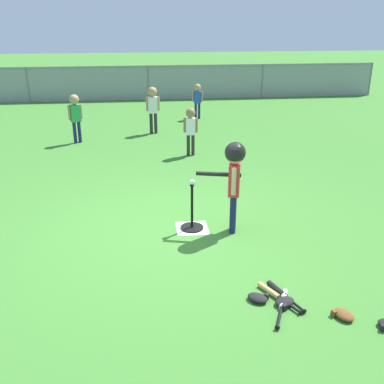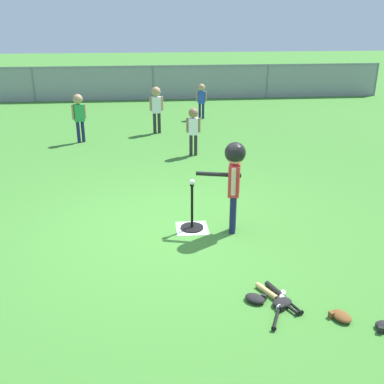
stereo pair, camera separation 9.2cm
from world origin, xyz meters
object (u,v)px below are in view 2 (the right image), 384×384
at_px(spare_bat_wood, 271,294).
at_px(fielder_near_right, 193,125).
at_px(batting_tee, 192,222).
at_px(fielder_deep_right, 156,104).
at_px(baseball_on_tee, 192,182).
at_px(fielder_deep_left, 202,96).
at_px(spare_bat_silver, 280,304).
at_px(glove_tossed_aside, 282,303).
at_px(spare_bat_black, 278,293).
at_px(fielder_near_left, 79,112).
at_px(glove_near_bats, 341,316).
at_px(batter_child, 234,169).
at_px(glove_outfield_drop, 256,298).

bearing_deg(spare_bat_wood, fielder_near_right, 93.37).
relative_size(batting_tee, fielder_deep_right, 0.57).
distance_m(baseball_on_tee, fielder_deep_right, 5.46).
bearing_deg(baseball_on_tee, batting_tee, 0.00).
height_order(baseball_on_tee, fielder_deep_left, fielder_deep_left).
distance_m(baseball_on_tee, fielder_deep_left, 7.04).
bearing_deg(fielder_deep_left, spare_bat_silver, -91.47).
bearing_deg(glove_tossed_aside, fielder_near_right, 94.05).
bearing_deg(spare_bat_black, fielder_near_left, 114.06).
xyz_separation_m(fielder_deep_left, spare_bat_silver, (-0.23, -8.87, -0.60)).
xyz_separation_m(spare_bat_wood, glove_near_bats, (0.59, -0.44, 0.01)).
height_order(baseball_on_tee, batter_child, batter_child).
xyz_separation_m(baseball_on_tee, fielder_near_right, (0.37, 3.48, -0.05)).
height_order(fielder_near_left, glove_tossed_aside, fielder_near_left).
relative_size(baseball_on_tee, fielder_near_left, 0.07).
relative_size(batting_tee, fielder_near_right, 0.65).
xyz_separation_m(spare_bat_silver, glove_near_bats, (0.54, -0.26, 0.01)).
relative_size(fielder_near_left, glove_near_bats, 4.23).
height_order(spare_bat_silver, spare_bat_black, same).
height_order(batting_tee, spare_bat_wood, batting_tee).
distance_m(batting_tee, fielder_deep_right, 5.50).
height_order(spare_bat_wood, glove_near_bats, glove_near_bats).
xyz_separation_m(spare_bat_wood, spare_bat_black, (0.09, 0.01, 0.00)).
bearing_deg(glove_outfield_drop, fielder_deep_right, 96.60).
height_order(batter_child, glove_outfield_drop, batter_child).
height_order(fielder_deep_left, glove_near_bats, fielder_deep_left).
relative_size(spare_bat_silver, glove_outfield_drop, 2.25).
height_order(baseball_on_tee, glove_tossed_aside, baseball_on_tee).
distance_m(fielder_deep_right, spare_bat_silver, 7.45).
bearing_deg(baseball_on_tee, spare_bat_black, -65.83).
bearing_deg(baseball_on_tee, fielder_near_left, 114.02).
bearing_deg(glove_near_bats, glove_outfield_drop, 154.16).
height_order(batter_child, spare_bat_wood, batter_child).
bearing_deg(batting_tee, spare_bat_silver, -68.98).
distance_m(batting_tee, fielder_near_right, 3.54).
xyz_separation_m(fielder_deep_left, glove_near_bats, (0.31, -9.13, -0.59)).
bearing_deg(fielder_deep_right, batter_child, -81.00).
relative_size(fielder_deep_left, fielder_near_right, 0.97).
distance_m(baseball_on_tee, batter_child, 0.60).
height_order(spare_bat_silver, spare_bat_wood, same).
xyz_separation_m(fielder_near_left, spare_bat_black, (2.89, -6.46, -0.69)).
relative_size(baseball_on_tee, spare_bat_black, 0.13).
height_order(batting_tee, fielder_deep_right, fielder_deep_right).
height_order(fielder_deep_right, spare_bat_black, fielder_deep_right).
xyz_separation_m(fielder_deep_left, spare_bat_wood, (-0.28, -8.69, -0.60)).
height_order(glove_tossed_aside, glove_outfield_drop, same).
height_order(batter_child, fielder_near_right, batter_child).
distance_m(spare_bat_silver, glove_tossed_aside, 0.03).
bearing_deg(baseball_on_tee, glove_near_bats, -59.54).
relative_size(baseball_on_tee, fielder_deep_left, 0.08).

